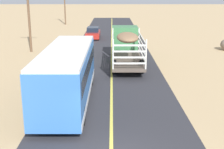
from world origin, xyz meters
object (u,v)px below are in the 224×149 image
Objects in this scene: car_far at (94,33)px; power_pole_mid at (29,9)px; livestock_truck at (126,42)px; power_pole_far at (65,0)px; bus at (68,74)px.

power_pole_mid reaches higher than car_far.
power_pole_mid is (-9.84, 4.16, 2.70)m from livestock_truck.
car_far is 11.59m from power_pole_mid.
power_pole_mid is at bearing -90.00° from power_pole_far.
bus is (-3.85, -10.88, -0.04)m from livestock_truck.
power_pole_far reaches higher than livestock_truck.
livestock_truck is at bearing -74.05° from car_far.
power_pole_far is at bearing 90.00° from power_pole_mid.
car_far is (0.05, 24.18, -1.05)m from bus.
bus reaches higher than car_far.
car_far is at bearing 89.89° from bus.
livestock_truck is 0.97× the size of bus.
livestock_truck is at bearing -22.95° from power_pole_mid.
livestock_truck is 1.16× the size of power_pole_far.
bus reaches higher than livestock_truck.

